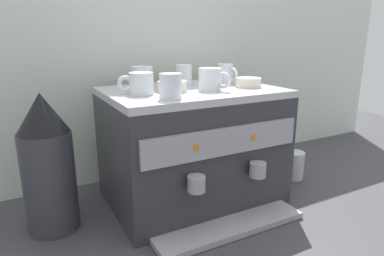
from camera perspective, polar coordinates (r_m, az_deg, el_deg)
The scene contains 13 objects.
ground_plane at distance 1.36m, azimuth 0.00°, elevation -11.57°, with size 4.00×4.00×0.00m, color #38383D.
tiled_backsplash_wall at distance 1.52m, azimuth -6.05°, elevation 11.40°, with size 2.80×0.03×1.03m, color silver.
espresso_machine at distance 1.27m, azimuth 0.10°, elevation -3.06°, with size 0.62×0.54×0.43m.
ceramic_cup_0 at distance 1.25m, azimuth -8.50°, elevation 8.49°, with size 0.10×0.10×0.08m.
ceramic_cup_1 at distance 1.36m, azimuth 5.81°, elevation 9.13°, with size 0.06×0.10×0.08m.
ceramic_cup_2 at distance 1.19m, azimuth 3.25°, elevation 8.24°, with size 0.09×0.12×0.08m.
ceramic_cup_3 at distance 1.11m, azimuth -8.79°, elevation 7.45°, with size 0.11×0.08×0.07m.
ceramic_cup_4 at distance 1.03m, azimuth -3.73°, elevation 7.12°, with size 0.07×0.11×0.08m.
ceramic_cup_5 at distance 1.30m, azimuth -1.38°, elevation 8.97°, with size 0.08×0.09×0.08m.
ceramic_bowl_0 at distance 1.29m, azimuth 9.52°, elevation 7.60°, with size 0.10×0.10×0.03m.
ceramic_bowl_1 at distance 1.16m, azimuth -3.38°, elevation 7.02°, with size 0.10×0.10×0.04m.
coffee_grinder at distance 1.16m, azimuth -23.25°, elevation -5.64°, with size 0.16×0.16×0.45m.
milk_pitcher at distance 1.57m, azimuth 16.80°, elevation -6.00°, with size 0.09×0.09×0.12m, color #B7B7BC.
Camera 1 is at (-0.57, -1.07, 0.62)m, focal length 31.51 mm.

